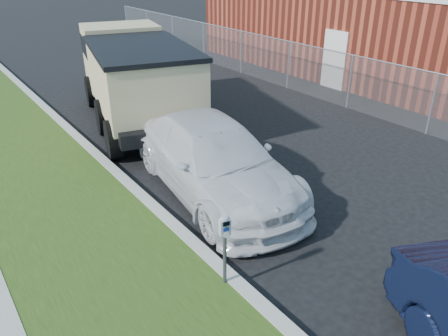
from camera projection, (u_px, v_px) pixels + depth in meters
ground at (306, 211)px, 9.11m from camera, size 120.00×120.00×0.00m
chainlink_fence at (289, 56)px, 16.78m from camera, size 0.06×30.06×30.00m
brick_building at (370, 17)px, 20.25m from camera, size 9.20×14.20×4.17m
parking_meter at (225, 236)px, 6.55m from camera, size 0.19×0.15×1.25m
white_wagon at (213, 158)px, 9.57m from camera, size 2.88×5.64×1.57m
dump_truck at (135, 73)px, 13.44m from camera, size 4.06×7.17×2.66m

